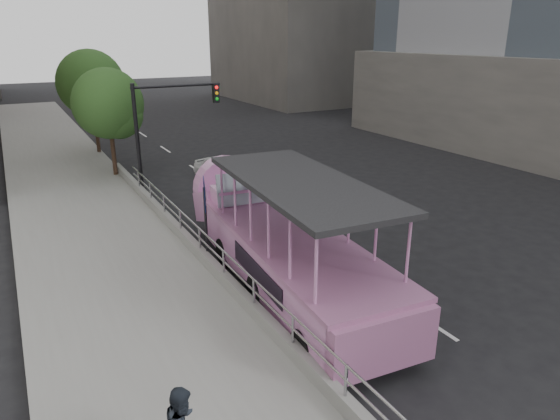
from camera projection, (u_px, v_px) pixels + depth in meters
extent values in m
plane|color=black|center=(351.00, 297.00, 14.52)|extent=(160.00, 160.00, 0.00)
cube|color=gray|center=(88.00, 220.00, 20.13)|extent=(5.50, 80.00, 0.30)
cube|color=gray|center=(224.00, 278.00, 14.60)|extent=(0.24, 30.00, 0.36)
cylinder|color=#AAABAF|center=(346.00, 380.00, 9.46)|extent=(0.07, 0.07, 0.70)
cylinder|color=#AAABAF|center=(293.00, 329.00, 11.11)|extent=(0.07, 0.07, 0.70)
cylinder|color=#AAABAF|center=(254.00, 291.00, 12.77)|extent=(0.07, 0.07, 0.70)
cylinder|color=#AAABAF|center=(224.00, 261.00, 14.42)|extent=(0.07, 0.07, 0.70)
cylinder|color=#AAABAF|center=(200.00, 238.00, 16.07)|extent=(0.07, 0.07, 0.70)
cylinder|color=#AAABAF|center=(180.00, 219.00, 17.73)|extent=(0.07, 0.07, 0.70)
cylinder|color=#AAABAF|center=(164.00, 203.00, 19.38)|extent=(0.07, 0.07, 0.70)
cylinder|color=#AAABAF|center=(150.00, 190.00, 21.04)|extent=(0.07, 0.07, 0.70)
cylinder|color=#AAABAF|center=(139.00, 179.00, 22.69)|extent=(0.07, 0.07, 0.70)
cylinder|color=#AAABAF|center=(224.00, 261.00, 14.42)|extent=(0.06, 22.00, 0.06)
cylinder|color=#AAABAF|center=(223.00, 251.00, 14.31)|extent=(0.06, 22.00, 0.06)
cylinder|color=black|center=(306.00, 348.00, 11.36)|extent=(0.43, 0.96, 0.94)
cylinder|color=black|center=(389.00, 325.00, 12.25)|extent=(0.43, 0.96, 0.94)
cylinder|color=black|center=(258.00, 291.00, 13.86)|extent=(0.43, 0.96, 0.94)
cylinder|color=black|center=(330.00, 276.00, 14.75)|extent=(0.43, 0.96, 0.94)
cylinder|color=black|center=(225.00, 252.00, 16.37)|extent=(0.43, 0.96, 0.94)
cylinder|color=black|center=(288.00, 241.00, 17.25)|extent=(0.43, 0.96, 0.94)
cube|color=#D889C6|center=(292.00, 261.00, 14.29)|extent=(3.25, 8.70, 1.30)
cube|color=#D889C6|center=(234.00, 202.00, 18.49)|extent=(2.71, 2.40, 1.62)
cylinder|color=#D889C6|center=(226.00, 188.00, 19.15)|extent=(2.49, 0.91, 2.44)
cube|color=#A5608F|center=(383.00, 343.00, 10.49)|extent=(2.62, 0.56, 1.30)
cube|color=#A5608F|center=(293.00, 238.00, 14.05)|extent=(3.40, 9.02, 0.12)
cube|color=black|center=(300.00, 183.00, 13.11)|extent=(3.28, 7.06, 0.15)
cube|color=#98A6B4|center=(251.00, 187.00, 16.57)|extent=(2.40, 0.39, 1.09)
cube|color=#D889C6|center=(247.00, 192.00, 17.07)|extent=(2.36, 1.21, 0.52)
imported|color=silver|center=(224.00, 169.00, 25.80)|extent=(2.53, 3.99, 1.26)
cylinder|color=black|center=(206.00, 230.00, 15.73)|extent=(0.09, 0.09, 2.79)
cube|color=#0B184F|center=(204.00, 194.00, 15.34)|extent=(0.24, 0.66, 1.00)
cube|color=silver|center=(205.00, 194.00, 15.35)|extent=(0.15, 0.43, 0.61)
cylinder|color=black|center=(138.00, 142.00, 22.68)|extent=(0.18, 0.18, 5.20)
cylinder|color=black|center=(177.00, 86.00, 22.79)|extent=(4.20, 0.12, 0.12)
cube|color=black|center=(216.00, 94.00, 23.80)|extent=(0.28, 0.22, 0.85)
sphere|color=red|center=(217.00, 87.00, 23.59)|extent=(0.16, 0.16, 0.16)
cylinder|color=#342017|center=(113.00, 151.00, 25.70)|extent=(0.22, 0.22, 3.08)
sphere|color=#2E6327|center=(108.00, 103.00, 24.89)|extent=(3.52, 3.52, 3.52)
sphere|color=#2E6327|center=(119.00, 115.00, 25.01)|extent=(2.42, 2.42, 2.42)
cylinder|color=#342017|center=(96.00, 129.00, 30.68)|extent=(0.22, 0.22, 3.47)
sphere|color=#2E6327|center=(91.00, 83.00, 29.78)|extent=(3.97, 3.97, 3.97)
sphere|color=#2E6327|center=(100.00, 94.00, 29.92)|extent=(2.73, 2.73, 2.73)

